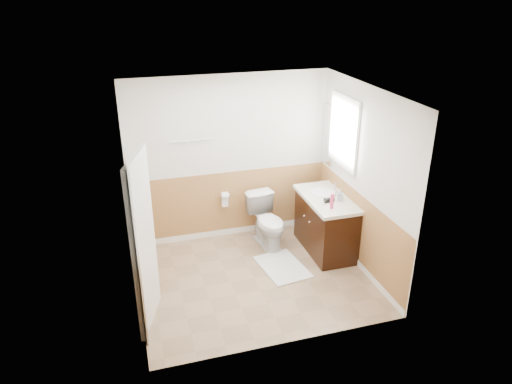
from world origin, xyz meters
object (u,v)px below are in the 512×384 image
object	(u,v)px
vanity_cabinet	(326,225)
lotion_bottle	(332,201)
bath_mat	(282,267)
toilet	(268,221)
soap_dispenser	(340,195)

from	to	relation	value
vanity_cabinet	lotion_bottle	xyz separation A→B (m)	(-0.10, -0.35, 0.56)
bath_mat	toilet	bearing A→B (deg)	90.00
bath_mat	lotion_bottle	size ratio (longest dim) A/B	3.64
toilet	vanity_cabinet	distance (m)	0.85
toilet	vanity_cabinet	bearing A→B (deg)	-35.03
toilet	vanity_cabinet	size ratio (longest dim) A/B	0.70
soap_dispenser	bath_mat	bearing A→B (deg)	-170.33
lotion_bottle	soap_dispenser	size ratio (longest dim) A/B	1.28
bath_mat	soap_dispenser	bearing A→B (deg)	9.67
toilet	bath_mat	distance (m)	0.78
soap_dispenser	toilet	bearing A→B (deg)	148.97
lotion_bottle	soap_dispenser	bearing A→B (deg)	42.45
toilet	soap_dispenser	size ratio (longest dim) A/B	4.46
soap_dispenser	lotion_bottle	bearing A→B (deg)	-137.55
vanity_cabinet	bath_mat	bearing A→B (deg)	-158.83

